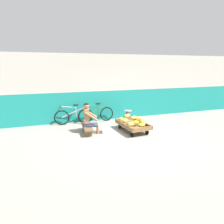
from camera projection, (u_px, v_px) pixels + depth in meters
ground_plane at (133, 139)px, 6.82m from camera, size 80.00×80.00×0.00m
back_wall at (107, 87)px, 9.15m from camera, size 16.00×0.30×2.97m
banana_cart at (133, 125)px, 7.55m from camera, size 0.95×1.50×0.36m
banana_pile at (134, 120)px, 7.42m from camera, size 0.89×1.22×0.27m
low_bench at (87, 128)px, 7.35m from camera, size 0.36×1.12×0.27m
vendor_seated at (89, 118)px, 7.27m from camera, size 0.72×0.56×1.14m
plastic_crate at (128, 120)px, 8.56m from camera, size 0.36×0.28×0.30m
weighing_scale at (128, 114)px, 8.50m from camera, size 0.30×0.30×0.29m
bicycle_near_left at (74, 116)px, 8.49m from camera, size 1.66×0.48×0.86m
bicycle_far_left at (96, 114)px, 8.79m from camera, size 1.66×0.48×0.86m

